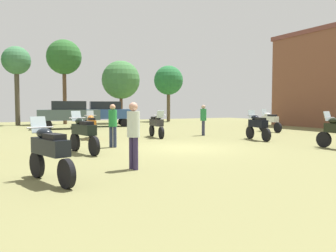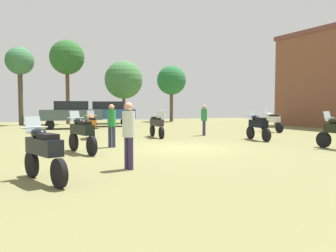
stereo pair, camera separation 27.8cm
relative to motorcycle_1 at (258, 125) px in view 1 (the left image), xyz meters
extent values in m
cube|color=olive|center=(-4.81, -1.06, -0.73)|extent=(44.00, 52.00, 0.02)
cylinder|color=black|center=(0.12, 0.69, -0.40)|extent=(0.22, 0.65, 0.64)
cylinder|color=black|center=(-0.13, -0.74, -0.40)|extent=(0.22, 0.65, 0.64)
cube|color=black|center=(0.00, -0.03, 0.10)|extent=(0.56, 1.28, 0.36)
ellipsoid|color=black|center=(0.04, 0.25, 0.38)|extent=(0.40, 0.53, 0.24)
cube|color=black|center=(-0.04, -0.24, 0.34)|extent=(0.39, 0.60, 0.12)
cube|color=silver|center=(0.09, 0.55, 0.56)|extent=(0.38, 0.21, 0.39)
cylinder|color=#B7B7BC|center=(0.08, 0.46, 0.50)|extent=(0.62, 0.14, 0.04)
cylinder|color=black|center=(-8.88, 0.01, -0.38)|extent=(0.24, 0.69, 0.68)
cylinder|color=black|center=(-8.58, -1.57, -0.38)|extent=(0.24, 0.69, 0.68)
cube|color=black|center=(-8.73, -0.78, 0.14)|extent=(0.61, 1.41, 0.36)
ellipsoid|color=black|center=(-8.79, -0.48, 0.42)|extent=(0.40, 0.53, 0.24)
cube|color=black|center=(-8.69, -1.02, 0.38)|extent=(0.40, 0.61, 0.12)
cube|color=silver|center=(-8.85, -0.14, 0.60)|extent=(0.38, 0.22, 0.39)
cylinder|color=#B7B7BC|center=(-8.83, -0.24, 0.54)|extent=(0.62, 0.15, 0.04)
cylinder|color=black|center=(-3.93, 2.76, -0.41)|extent=(0.19, 0.63, 0.62)
cylinder|color=black|center=(-3.74, 4.34, -0.41)|extent=(0.19, 0.63, 0.62)
cube|color=#2C2B2C|center=(-3.83, 3.55, 0.08)|extent=(0.52, 1.38, 0.36)
ellipsoid|color=#2C2B2C|center=(-3.87, 3.25, 0.36)|extent=(0.37, 0.51, 0.24)
cube|color=black|center=(-3.81, 3.79, 0.32)|extent=(0.36, 0.59, 0.12)
cube|color=silver|center=(-3.91, 2.91, 0.54)|extent=(0.38, 0.19, 0.39)
cylinder|color=#B7B7BC|center=(-3.90, 3.02, 0.48)|extent=(0.62, 0.11, 0.04)
cylinder|color=black|center=(-7.01, 5.04, -0.42)|extent=(0.22, 0.62, 0.60)
cylinder|color=black|center=(-7.26, 3.49, -0.42)|extent=(0.22, 0.62, 0.60)
cube|color=orange|center=(-7.14, 4.26, 0.06)|extent=(0.57, 1.38, 0.36)
ellipsoid|color=orange|center=(-7.09, 4.56, 0.34)|extent=(0.39, 0.53, 0.24)
cube|color=black|center=(-7.18, 4.03, 0.30)|extent=(0.39, 0.60, 0.12)
cube|color=silver|center=(-7.04, 4.89, 0.52)|extent=(0.38, 0.21, 0.39)
cylinder|color=#B7B7BC|center=(-7.05, 4.79, 0.46)|extent=(0.62, 0.14, 0.04)
cylinder|color=black|center=(-10.73, -4.40, -0.41)|extent=(0.29, 0.64, 0.63)
cylinder|color=black|center=(-10.31, -5.85, -0.41)|extent=(0.29, 0.64, 0.63)
cube|color=black|center=(-10.52, -5.13, 0.09)|extent=(0.70, 1.33, 0.36)
ellipsoid|color=black|center=(-10.60, -4.85, 0.37)|extent=(0.44, 0.55, 0.24)
cube|color=black|center=(-10.46, -5.34, 0.33)|extent=(0.44, 0.62, 0.12)
cube|color=silver|center=(-10.69, -4.54, 0.55)|extent=(0.39, 0.24, 0.39)
cylinder|color=#B7B7BC|center=(-10.66, -4.64, 0.49)|extent=(0.61, 0.20, 0.04)
cylinder|color=black|center=(0.40, -3.50, -0.40)|extent=(0.15, 0.65, 0.64)
ellipsoid|color=black|center=(0.42, -3.95, 0.38)|extent=(0.34, 0.49, 0.24)
cube|color=silver|center=(0.40, -3.64, 0.56)|extent=(0.37, 0.17, 0.39)
cylinder|color=#B7B7BC|center=(0.41, -3.73, 0.50)|extent=(0.62, 0.07, 0.04)
cylinder|color=black|center=(4.32, 4.37, -0.40)|extent=(0.17, 0.65, 0.64)
cylinder|color=black|center=(4.20, 2.89, -0.40)|extent=(0.17, 0.65, 0.64)
cube|color=silver|center=(4.26, 3.63, 0.10)|extent=(0.46, 1.29, 0.36)
ellipsoid|color=silver|center=(4.29, 3.92, 0.38)|extent=(0.36, 0.50, 0.24)
cube|color=black|center=(4.24, 3.41, 0.34)|extent=(0.34, 0.58, 0.12)
cube|color=silver|center=(4.31, 4.23, 0.56)|extent=(0.37, 0.18, 0.39)
cylinder|color=#B7B7BC|center=(4.30, 4.14, 0.50)|extent=(0.62, 0.09, 0.04)
cylinder|color=black|center=(-5.08, 13.47, -0.40)|extent=(0.67, 0.34, 0.64)
cylinder|color=black|center=(-4.80, 14.89, -0.40)|extent=(0.67, 0.34, 0.64)
cylinder|color=black|center=(-2.21, 12.90, -0.40)|extent=(0.67, 0.34, 0.64)
cylinder|color=black|center=(-1.93, 14.31, -0.40)|extent=(0.67, 0.34, 0.64)
cube|color=#30528E|center=(-3.51, 13.89, 0.29)|extent=(4.57, 2.61, 0.75)
cube|color=black|center=(-3.51, 13.89, 0.97)|extent=(2.63, 2.02, 0.61)
cylinder|color=black|center=(-8.19, 11.98, -0.40)|extent=(0.66, 0.30, 0.64)
cylinder|color=black|center=(-8.00, 13.41, -0.40)|extent=(0.66, 0.30, 0.64)
cylinder|color=black|center=(-5.29, 11.60, -0.40)|extent=(0.66, 0.30, 0.64)
cylinder|color=black|center=(-5.10, 13.02, -0.40)|extent=(0.66, 0.30, 0.64)
cube|color=#435658|center=(-6.64, 12.50, 0.29)|extent=(4.50, 2.35, 0.75)
cube|color=black|center=(-6.64, 12.50, 0.97)|extent=(2.55, 1.88, 0.61)
cylinder|color=#322950|center=(-8.27, -4.59, -0.28)|extent=(0.14, 0.14, 0.87)
cylinder|color=#322950|center=(-8.32, -4.42, -0.28)|extent=(0.14, 0.14, 0.87)
cylinder|color=silver|center=(-8.30, -4.50, 0.50)|extent=(0.42, 0.42, 0.69)
sphere|color=tan|center=(-8.30, -4.50, 0.96)|extent=(0.24, 0.24, 0.24)
cylinder|color=#31344E|center=(-1.02, 3.28, -0.30)|extent=(0.14, 0.14, 0.84)
cylinder|color=#31344E|center=(-0.96, 3.44, -0.30)|extent=(0.14, 0.14, 0.84)
cylinder|color=#278141|center=(-0.99, 3.36, 0.46)|extent=(0.44, 0.44, 0.67)
sphere|color=tan|center=(-0.99, 3.36, 0.90)|extent=(0.23, 0.23, 0.23)
cylinder|color=#293251|center=(-7.20, 0.36, -0.29)|extent=(0.14, 0.14, 0.85)
cylinder|color=#293251|center=(-7.33, 0.48, -0.29)|extent=(0.14, 0.14, 0.85)
cylinder|color=#24863C|center=(-7.26, 0.42, 0.47)|extent=(0.48, 0.48, 0.68)
sphere|color=tan|center=(-7.26, 0.42, 0.93)|extent=(0.23, 0.23, 0.23)
cylinder|color=brown|center=(-5.73, 18.77, 1.92)|extent=(0.34, 0.34, 5.29)
sphere|color=#2A6028|center=(-5.73, 18.77, 5.26)|extent=(3.07, 3.07, 3.07)
cylinder|color=brown|center=(-0.66, 18.11, 0.92)|extent=(0.29, 0.29, 3.28)
sphere|color=#3D743C|center=(-0.66, 18.11, 3.37)|extent=(3.58, 3.58, 3.58)
cylinder|color=#4E4536|center=(-9.63, 18.92, 1.75)|extent=(0.39, 0.39, 4.95)
sphere|color=#3C7448|center=(-9.63, 18.92, 4.76)|extent=(2.36, 2.36, 2.36)
cylinder|color=brown|center=(4.92, 19.17, 1.09)|extent=(0.36, 0.36, 3.61)
sphere|color=#246934|center=(4.92, 19.17, 3.58)|extent=(3.03, 3.03, 3.03)
camera|label=1|loc=(-11.67, -13.11, 1.01)|focal=37.07mm
camera|label=2|loc=(-11.43, -13.24, 1.01)|focal=37.07mm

